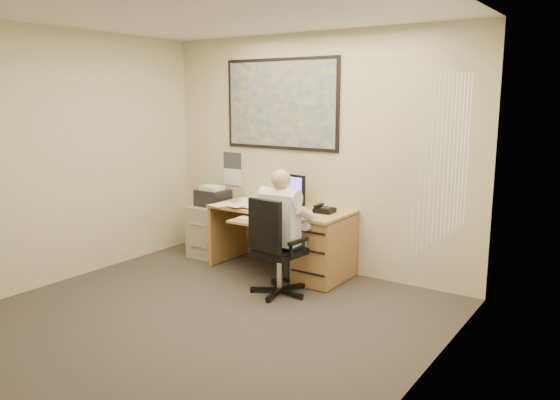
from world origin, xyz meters
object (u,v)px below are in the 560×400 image
Objects in this scene: person at (281,232)px; filing_cabinet at (214,226)px; office_chair at (277,267)px; desk at (307,237)px.

filing_cabinet is at bearing 153.59° from person.
person reaches higher than filing_cabinet.
filing_cabinet is at bearing 160.68° from office_chair.
desk reaches higher than office_chair.
filing_cabinet is at bearing 178.67° from desk.
office_chair is at bearing -83.94° from desk.
desk is at bearing 102.73° from office_chair.
person is at bearing -22.51° from filing_cabinet.
person is (0.07, -0.60, 0.20)m from desk.
desk is 1.78× the size of filing_cabinet.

